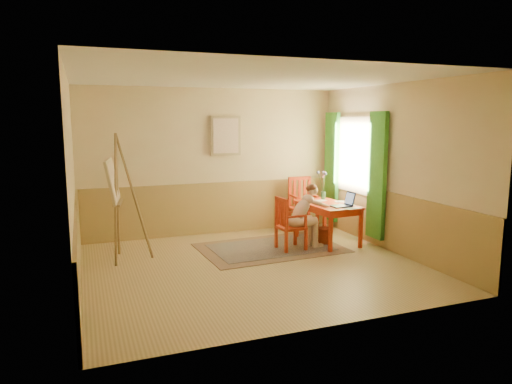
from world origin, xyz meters
name	(u,v)px	position (x,y,z in m)	size (l,w,h in m)	color
room	(253,175)	(0.00, 0.00, 1.40)	(5.04, 4.54, 2.84)	tan
wainscot	(237,223)	(0.00, 0.80, 0.50)	(5.00, 4.50, 1.00)	#A88748
window	(353,166)	(2.42, 1.10, 1.35)	(0.12, 2.01, 2.20)	white
wall_portrait	(226,136)	(0.25, 2.20, 1.90)	(0.60, 0.05, 0.76)	tan
rug	(270,248)	(0.62, 0.82, 0.01)	(2.48, 1.73, 0.02)	#8C7251
table	(328,209)	(1.72, 0.81, 0.63)	(0.82, 1.26, 0.72)	red
chair_left	(289,224)	(0.86, 0.61, 0.46)	(0.45, 0.44, 0.92)	red
chair_back	(302,204)	(1.71, 1.80, 0.54)	(0.51, 0.53, 1.07)	red
figure	(305,213)	(1.18, 0.62, 0.62)	(0.84, 0.38, 1.12)	beige
laptop	(344,203)	(1.85, 0.48, 0.77)	(0.43, 0.28, 0.25)	#1E2338
papers	(340,204)	(1.91, 0.71, 0.72)	(0.64, 1.08, 0.00)	white
vase	(323,186)	(1.87, 1.25, 0.97)	(0.19, 0.27, 0.55)	#3F724C
wastebasket	(325,236)	(1.65, 0.76, 0.14)	(0.27, 0.27, 0.29)	#A0381B
easel	(115,186)	(-1.90, 1.06, 1.19)	(0.73, 0.90, 2.01)	olive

